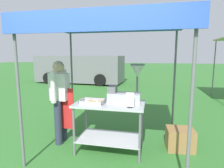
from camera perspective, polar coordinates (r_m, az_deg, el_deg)
ground_plane at (r=8.11m, az=5.53°, el=-3.48°), size 70.00×70.00×0.00m
stall_canopy at (r=3.31m, az=-0.39°, el=16.90°), size 2.57×2.05×2.28m
donut_cart at (r=3.35m, az=-0.74°, el=-9.89°), size 1.21×0.70×0.89m
donut_tray at (r=3.25m, az=-5.83°, el=-5.61°), size 0.41×0.29×0.07m
donut_fryer at (r=3.23m, az=4.52°, el=-1.85°), size 0.62×0.28×0.69m
menu_sign at (r=2.98m, az=5.50°, el=-5.28°), size 0.13×0.05×0.25m
vendor at (r=3.74m, az=-15.62°, el=-4.03°), size 0.45×0.53×1.61m
supply_crate at (r=3.77m, az=20.09°, el=-15.49°), size 0.51×0.43×0.39m
van_grey at (r=11.94m, az=-9.82°, el=4.61°), size 5.43×2.30×1.69m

